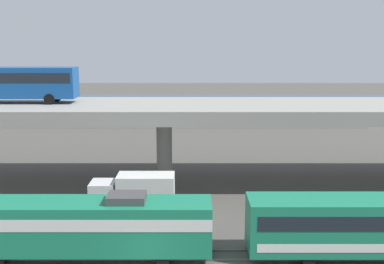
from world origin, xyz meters
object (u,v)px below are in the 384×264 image
Objects in this scene: train_locomotive at (71,224)px; parked_car_4 at (191,106)px; parked_car_3 at (55,109)px; parked_car_6 at (58,107)px; parked_car_2 at (146,109)px; parked_car_5 at (25,109)px; parked_car_7 at (317,110)px; transit_bus_on_overpass at (13,81)px; service_truck_west at (135,191)px; parked_car_1 at (90,107)px; parked_car_0 at (301,108)px.

parked_car_4 is at bearing -98.17° from train_locomotive.
parked_car_3 is 0.87× the size of parked_car_6.
parked_car_2 is 1.03× the size of parked_car_5.
parked_car_7 is (48.59, -1.30, 0.00)m from parked_car_5.
transit_bus_on_overpass is at bearing -60.65° from train_locomotive.
parked_car_5 is at bearing -60.63° from service_truck_west.
train_locomotive is 53.89m from parked_car_4.
train_locomotive reaches higher than service_truck_west.
service_truck_west is at bearing 57.81° from parked_car_7.
parked_car_5 is (-4.91, -0.38, 0.00)m from parked_car_3.
parked_car_2 is at bearing -179.67° from parked_car_5.
parked_car_4 is 0.97× the size of parked_car_5.
parked_car_7 is at bearing -2.86° from parked_car_2.
parked_car_1 is (-0.50, 35.83, -7.46)m from transit_bus_on_overpass.
train_locomotive reaches higher than parked_car_1.
train_locomotive is at bearing 81.83° from parked_car_4.
parked_car_0 is at bearing -118.68° from service_truck_west.
parked_car_0 and parked_car_6 have the same top height.
transit_bus_on_overpass is 2.66× the size of parked_car_2.
parked_car_0 is (26.22, 50.56, 0.20)m from train_locomotive.
parked_car_3 is (-18.42, 41.82, 0.76)m from service_truck_west.
parked_car_4 is (17.00, 36.74, -7.46)m from transit_bus_on_overpass.
parked_car_2 is (-26.21, -0.70, 0.00)m from parked_car_0.
train_locomotive is 2.56× the size of service_truck_west.
train_locomotive is 3.75× the size of parked_car_6.
transit_bus_on_overpass reaches higher than parked_car_2.
parked_car_1 is 0.98× the size of parked_car_7.
parked_car_0 is 46.45m from parked_car_5.
train_locomotive is 53.70m from parked_car_5.
parked_car_3 is 0.92× the size of parked_car_5.
parked_car_4 is at bearing -13.30° from parked_car_7.
service_truck_west is 1.54× the size of parked_car_5.
parked_car_3 is at bearing 0.60° from parked_car_0.
parked_car_7 is (28.36, -1.42, 0.00)m from parked_car_2.
train_locomotive reaches higher than parked_car_5.
parked_car_0 is 41.74m from parked_car_6.
transit_bus_on_overpass is 2.70× the size of parked_car_1.
parked_car_1 is (-9.84, 52.44, 0.21)m from train_locomotive.
parked_car_6 is at bearing -2.06° from parked_car_1.
parked_car_3 and parked_car_7 have the same top height.
parked_car_4 is 0.94× the size of parked_car_7.
parked_car_1 and parked_car_7 have the same top height.
train_locomotive is 3.95× the size of parked_car_5.
parked_car_4 is at bearing -95.78° from service_truck_west.
parked_car_7 reaches higher than service_truck_west.
parked_car_1 and parked_car_6 have the same top height.
parked_car_2 is 15.72m from parked_car_6.
parked_car_2 is 0.97× the size of parked_car_6.
service_truck_west is (3.10, 8.30, -0.55)m from train_locomotive.
parked_car_5 is 0.95× the size of parked_car_6.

